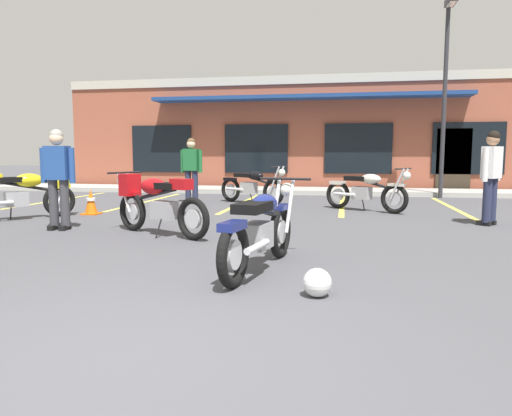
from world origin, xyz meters
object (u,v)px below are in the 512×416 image
motorcycle_foreground_classic (261,229)px  motorcycle_silver_naked (252,186)px  person_in_black_shirt (491,172)px  helmet_on_pavement (317,283)px  motorcycle_black_cruiser (27,192)px  motorcycle_blue_standard (366,190)px  traffic_cone (91,202)px  person_in_shorts_foreground (58,173)px  person_by_back_row (191,166)px  parking_lot_lamp_post (446,74)px  motorcycle_red_sportbike (156,201)px

motorcycle_foreground_classic → motorcycle_silver_naked: same height
person_in_black_shirt → helmet_on_pavement: person_in_black_shirt is taller
motorcycle_black_cruiser → motorcycle_blue_standard: (6.55, 2.54, -0.07)m
motorcycle_silver_naked → traffic_cone: 4.04m
motorcycle_silver_naked → motorcycle_blue_standard: size_ratio=1.04×
motorcycle_black_cruiser → helmet_on_pavement: motorcycle_black_cruiser is taller
motorcycle_blue_standard → traffic_cone: motorcycle_blue_standard is taller
person_in_shorts_foreground → person_by_back_row: 4.69m
motorcycle_silver_naked → traffic_cone: size_ratio=3.59×
motorcycle_foreground_classic → motorcycle_blue_standard: size_ratio=1.14×
motorcycle_black_cruiser → traffic_cone: bearing=47.1°
motorcycle_foreground_classic → person_in_black_shirt: person_in_black_shirt is taller
person_in_black_shirt → parking_lot_lamp_post: 5.92m
person_in_shorts_foreground → motorcycle_red_sportbike: bearing=-5.0°
person_in_black_shirt → helmet_on_pavement: size_ratio=6.44×
motorcycle_red_sportbike → motorcycle_black_cruiser: size_ratio=1.09×
motorcycle_foreground_classic → motorcycle_red_sportbike: (-2.03, 2.01, 0.07)m
person_by_back_row → traffic_cone: person_by_back_row is taller
traffic_cone → parking_lot_lamp_post: (7.98, 5.21, 3.24)m
person_in_black_shirt → traffic_cone: (-7.79, 0.13, -0.69)m
motorcycle_black_cruiser → helmet_on_pavement: size_ratio=6.76×
motorcycle_foreground_classic → motorcycle_silver_naked: (-1.45, 6.93, 0.00)m
traffic_cone → motorcycle_black_cruiser: bearing=-132.9°
motorcycle_blue_standard → traffic_cone: 5.95m
motorcycle_silver_naked → motorcycle_red_sportbike: bearing=-96.7°
person_in_black_shirt → motorcycle_silver_naked: bearing=149.1°
motorcycle_red_sportbike → person_in_shorts_foreground: 1.84m
person_by_back_row → parking_lot_lamp_post: 7.55m
helmet_on_pavement → person_in_shorts_foreground: bearing=145.8°
person_in_black_shirt → motorcycle_black_cruiser: bearing=-174.9°
motorcycle_red_sportbike → helmet_on_pavement: size_ratio=7.38×
person_by_back_row → traffic_cone: (-1.35, -2.65, -0.69)m
person_in_black_shirt → person_by_back_row: bearing=156.7°
motorcycle_blue_standard → person_in_shorts_foreground: bearing=-145.0°
helmet_on_pavement → parking_lot_lamp_post: parking_lot_lamp_post is taller
motorcycle_silver_naked → helmet_on_pavement: size_ratio=7.31×
motorcycle_red_sportbike → motorcycle_blue_standard: same height
motorcycle_silver_naked → parking_lot_lamp_post: bearing=25.6°
traffic_cone → parking_lot_lamp_post: size_ratio=0.10×
person_by_back_row → helmet_on_pavement: size_ratio=6.44×
parking_lot_lamp_post → motorcycle_black_cruiser: bearing=-145.3°
motorcycle_red_sportbike → parking_lot_lamp_post: 9.73m
helmet_on_pavement → traffic_cone: bearing=135.0°
motorcycle_red_sportbike → helmet_on_pavement: bearing=-47.0°
motorcycle_black_cruiser → motorcycle_blue_standard: same height
motorcycle_foreground_classic → motorcycle_black_cruiser: 6.13m
motorcycle_black_cruiser → person_in_black_shirt: (8.63, 0.76, 0.42)m
person_in_black_shirt → traffic_cone: person_in_black_shirt is taller
motorcycle_blue_standard → person_in_black_shirt: person_in_black_shirt is taller
motorcycle_foreground_classic → helmet_on_pavement: 1.15m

